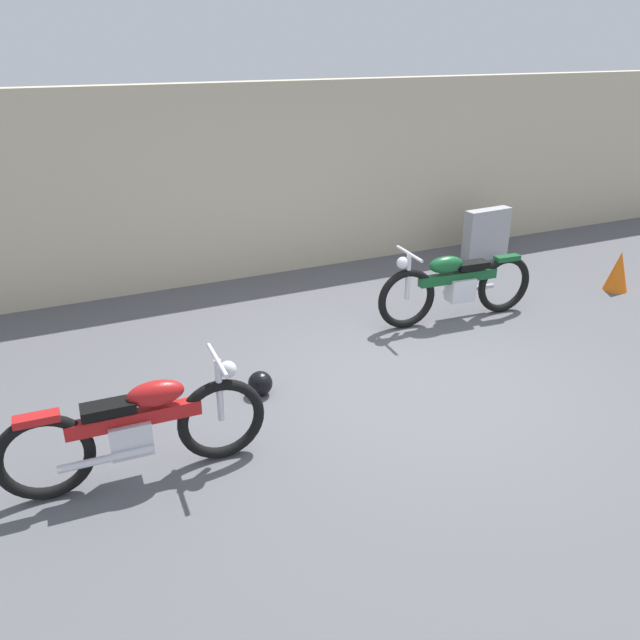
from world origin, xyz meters
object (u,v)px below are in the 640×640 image
helmet (260,383)px  traffic_cone (618,271)px  motorcycle_green (456,285)px  motorcycle_red (138,428)px  stone_marker (486,234)px

helmet → traffic_cone: bearing=6.2°
helmet → motorcycle_green: bearing=14.3°
traffic_cone → motorcycle_red: (-6.68, -1.39, 0.17)m
traffic_cone → motorcycle_green: size_ratio=0.26×
stone_marker → motorcycle_red: motorcycle_red is taller
stone_marker → helmet: stone_marker is taller
traffic_cone → motorcycle_red: motorcycle_red is taller
stone_marker → motorcycle_green: motorcycle_green is taller
helmet → traffic_cone: 5.45m
traffic_cone → motorcycle_red: 6.82m
helmet → motorcycle_red: bearing=-147.8°
motorcycle_green → motorcycle_red: (-4.05, -1.51, -0.01)m
stone_marker → motorcycle_green: size_ratio=0.38×
stone_marker → helmet: 5.25m
stone_marker → motorcycle_red: bearing=-151.1°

